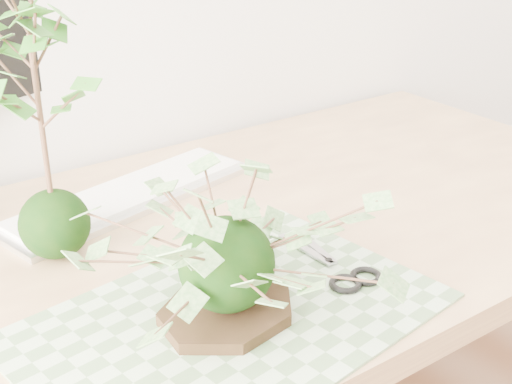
# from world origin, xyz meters

# --- Properties ---
(desk) EXTENTS (1.60, 0.70, 0.74)m
(desk) POSITION_xyz_m (-0.06, 1.23, 0.65)
(desk) COLOR tan
(desk) RESTS_ON ground_plane
(cutting_mat) EXTENTS (0.52, 0.39, 0.00)m
(cutting_mat) POSITION_xyz_m (-0.11, 1.04, 0.74)
(cutting_mat) COLOR #597C4F
(cutting_mat) RESTS_ON desk
(stone_dish) EXTENTS (0.21, 0.21, 0.01)m
(stone_dish) POSITION_xyz_m (-0.11, 1.04, 0.75)
(stone_dish) COLOR black
(stone_dish) RESTS_ON cutting_mat
(ivy_kokedama) EXTENTS (0.39, 0.39, 0.22)m
(ivy_kokedama) POSITION_xyz_m (-0.11, 1.04, 0.87)
(ivy_kokedama) COLOR black
(ivy_kokedama) RESTS_ON stone_dish
(maple_kokedama) EXTENTS (0.26, 0.26, 0.40)m
(maple_kokedama) POSITION_xyz_m (-0.21, 1.31, 1.02)
(maple_kokedama) COLOR black
(maple_kokedama) RESTS_ON desk
(keyboard) EXTENTS (0.45, 0.22, 0.02)m
(keyboard) POSITION_xyz_m (-0.06, 1.41, 0.75)
(keyboard) COLOR silver
(keyboard) RESTS_ON desk
(scissors) EXTENTS (0.08, 0.17, 0.01)m
(scissors) POSITION_xyz_m (0.07, 1.03, 0.75)
(scissors) COLOR gray
(scissors) RESTS_ON cutting_mat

